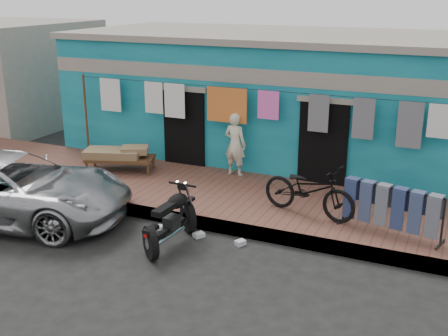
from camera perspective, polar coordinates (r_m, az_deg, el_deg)
ground at (r=9.64m, az=-4.99°, el=-9.88°), size 80.00×80.00×0.00m
sidewalk at (r=12.05m, az=1.97°, el=-3.31°), size 28.00×3.00×0.25m
curb at (r=10.82m, az=-0.99°, el=-5.84°), size 28.00×0.10×0.25m
building at (r=15.26m, az=7.81°, el=7.16°), size 12.20×5.20×3.36m
clothesline at (r=12.75m, az=3.39°, el=5.76°), size 10.06×0.06×2.10m
car at (r=11.93m, az=-20.89°, el=-1.86°), size 5.29×3.34×1.38m
seated_person at (r=13.09m, az=1.14°, el=2.42°), size 0.57×0.42×1.48m
bicycle at (r=10.90m, az=8.66°, el=-1.64°), size 2.03×1.08×1.25m
motorcycle at (r=10.18m, az=-5.50°, el=-5.09°), size 0.70×1.65×1.04m
charpoy at (r=13.75m, az=-10.49°, el=0.89°), size 2.18×1.84×0.57m
jeans_rack at (r=10.47m, az=16.62°, el=-4.00°), size 2.07×1.18×0.92m
litter_a at (r=11.00m, az=-6.37°, el=-6.04°), size 0.20×0.17×0.08m
litter_b at (r=10.31m, az=1.67°, el=-7.59°), size 0.20×0.22×0.09m
litter_c at (r=10.63m, az=-2.57°, el=-6.81°), size 0.24×0.25×0.08m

